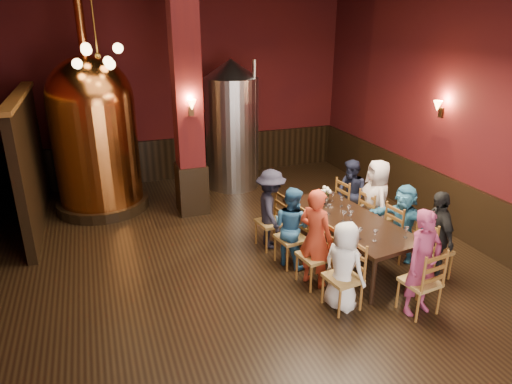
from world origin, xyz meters
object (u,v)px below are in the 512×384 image
object	(u,v)px
dining_table	(348,222)
copper_kettle	(95,133)
person_2	(291,227)
steel_vessel	(232,125)
person_1	(316,238)
rose_vase	(326,192)
person_0	(344,266)

from	to	relation	value
dining_table	copper_kettle	world-z (taller)	copper_kettle
person_2	steel_vessel	bearing A→B (deg)	-32.31
dining_table	person_1	xyz separation A→B (m)	(-0.80, -0.44, 0.06)
person_1	copper_kettle	size ratio (longest dim) A/B	0.35
person_1	rose_vase	world-z (taller)	person_1
copper_kettle	rose_vase	world-z (taller)	copper_kettle
copper_kettle	person_0	bearing A→B (deg)	-58.74
person_0	copper_kettle	world-z (taller)	copper_kettle
copper_kettle	steel_vessel	distance (m)	2.97
person_1	steel_vessel	size ratio (longest dim) A/B	0.52
dining_table	person_2	bearing A→B (deg)	158.78
person_2	copper_kettle	world-z (taller)	copper_kettle
dining_table	person_0	bearing A→B (deg)	-130.36
person_0	person_2	distance (m)	1.33
dining_table	steel_vessel	xyz separation A→B (m)	(-0.67, 4.04, 0.76)
person_2	copper_kettle	size ratio (longest dim) A/B	0.30
person_0	steel_vessel	xyz separation A→B (m)	(0.04, 5.15, 0.82)
person_1	rose_vase	size ratio (longest dim) A/B	4.79
person_0	copper_kettle	size ratio (longest dim) A/B	0.29
dining_table	rose_vase	distance (m)	0.72
dining_table	steel_vessel	bearing A→B (deg)	91.91
person_2	steel_vessel	size ratio (longest dim) A/B	0.45
dining_table	person_2	world-z (taller)	person_2
person_1	person_2	world-z (taller)	person_1
steel_vessel	dining_table	bearing A→B (deg)	-80.61
person_2	copper_kettle	distance (m)	4.51
person_2	rose_vase	distance (m)	1.00
person_1	copper_kettle	xyz separation A→B (m)	(-2.81, 4.12, 0.84)
dining_table	copper_kettle	xyz separation A→B (m)	(-3.61, 3.68, 0.90)
dining_table	person_2	size ratio (longest dim) A/B	1.92
person_1	rose_vase	bearing A→B (deg)	-63.50
dining_table	person_1	world-z (taller)	person_1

